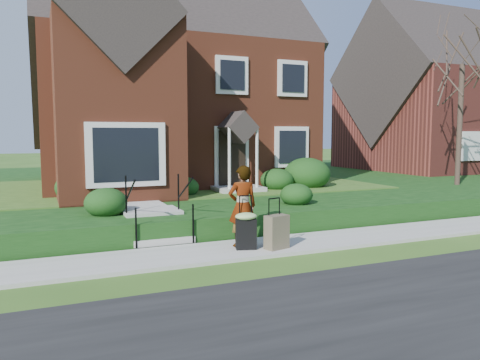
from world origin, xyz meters
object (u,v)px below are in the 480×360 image
woman (242,206)px  suitcase_black (246,228)px  suitcase_olive (277,232)px  front_steps (155,221)px

woman → suitcase_black: size_ratio=1.54×
woman → suitcase_olive: size_ratio=1.62×
suitcase_black → suitcase_olive: 0.68m
suitcase_black → woman: bearing=99.0°
suitcase_olive → front_steps: bearing=119.3°
front_steps → suitcase_black: size_ratio=1.72×
front_steps → suitcase_black: 2.52m
front_steps → woman: size_ratio=1.12×
front_steps → suitcase_black: (1.53, -2.00, 0.06)m
woman → suitcase_olive: woman is taller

